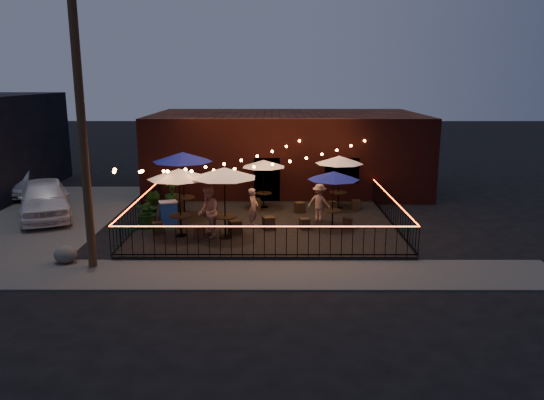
{
  "coord_description": "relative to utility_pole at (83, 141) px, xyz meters",
  "views": [
    {
      "loc": [
        0.28,
        -18.39,
        5.85
      ],
      "look_at": [
        0.24,
        1.46,
        1.25
      ],
      "focal_mm": 35.0,
      "sensor_mm": 36.0,
      "label": 1
    }
  ],
  "objects": [
    {
      "name": "ground",
      "position": [
        5.4,
        2.6,
        -4.0
      ],
      "size": [
        110.0,
        110.0,
        0.0
      ],
      "primitive_type": "plane",
      "color": "black",
      "rests_on": "ground"
    },
    {
      "name": "patio",
      "position": [
        5.4,
        4.6,
        -3.92
      ],
      "size": [
        10.0,
        8.0,
        0.15
      ],
      "primitive_type": "cube",
      "color": "black",
      "rests_on": "ground"
    },
    {
      "name": "sidewalk",
      "position": [
        5.4,
        -0.65,
        -3.98
      ],
      "size": [
        18.0,
        2.5,
        0.05
      ],
      "primitive_type": "cube",
      "color": "#42403D",
      "rests_on": "ground"
    },
    {
      "name": "brick_building",
      "position": [
        6.4,
        12.59,
        -2.0
      ],
      "size": [
        14.0,
        8.0,
        4.0
      ],
      "color": "#35110E",
      "rests_on": "ground"
    },
    {
      "name": "utility_pole",
      "position": [
        0.0,
        0.0,
        0.0
      ],
      "size": [
        0.26,
        0.26,
        8.0
      ],
      "primitive_type": "cylinder",
      "color": "#332115",
      "rests_on": "ground"
    },
    {
      "name": "fence_front",
      "position": [
        5.4,
        0.6,
        -3.34
      ],
      "size": [
        10.0,
        0.04,
        1.04
      ],
      "color": "black",
      "rests_on": "patio"
    },
    {
      "name": "fence_left",
      "position": [
        0.4,
        4.6,
        -3.34
      ],
      "size": [
        0.04,
        8.0,
        1.04
      ],
      "rotation": [
        0.0,
        0.0,
        1.57
      ],
      "color": "black",
      "rests_on": "patio"
    },
    {
      "name": "fence_right",
      "position": [
        10.4,
        4.6,
        -3.34
      ],
      "size": [
        0.04,
        8.0,
        1.04
      ],
      "rotation": [
        0.0,
        0.0,
        1.57
      ],
      "color": "black",
      "rests_on": "patio"
    },
    {
      "name": "festoon_lights",
      "position": [
        4.39,
        4.3,
        -1.48
      ],
      "size": [
        10.02,
        8.72,
        1.32
      ],
      "color": "orange",
      "rests_on": "ground"
    },
    {
      "name": "cafe_table_0",
      "position": [
        2.29,
        2.96,
        -1.56
      ],
      "size": [
        2.58,
        2.58,
        2.51
      ],
      "rotation": [
        0.0,
        0.0,
        0.15
      ],
      "color": "black",
      "rests_on": "patio"
    },
    {
      "name": "cafe_table_1",
      "position": [
        1.97,
        5.72,
        -1.36
      ],
      "size": [
        2.5,
        2.5,
        2.73
      ],
      "rotation": [
        0.0,
        0.0,
        0.01
      ],
      "color": "black",
      "rests_on": "patio"
    },
    {
      "name": "cafe_table_2",
      "position": [
        3.94,
        2.73,
        -1.48
      ],
      "size": [
        3.05,
        3.05,
        2.59
      ],
      "rotation": [
        0.0,
        0.0,
        -0.37
      ],
      "color": "black",
      "rests_on": "patio"
    },
    {
      "name": "cafe_table_3",
      "position": [
        5.27,
        7.37,
        -1.89
      ],
      "size": [
        2.49,
        2.49,
        2.15
      ],
      "rotation": [
        0.0,
        0.0,
        0.34
      ],
      "color": "black",
      "rests_on": "patio"
    },
    {
      "name": "cafe_table_4",
      "position": [
        7.99,
        4.09,
        -1.82
      ],
      "size": [
        2.15,
        2.15,
        2.22
      ],
      "rotation": [
        0.0,
        0.0,
        -0.07
      ],
      "color": "black",
      "rests_on": "patio"
    },
    {
      "name": "cafe_table_5",
      "position": [
        8.59,
        7.27,
        -1.71
      ],
      "size": [
        2.57,
        2.57,
        2.35
      ],
      "rotation": [
        0.0,
        0.0,
        -0.24
      ],
      "color": "black",
      "rests_on": "patio"
    },
    {
      "name": "bistro_chair_0",
      "position": [
        1.37,
        3.23,
        -3.63
      ],
      "size": [
        0.46,
        0.46,
        0.44
      ],
      "primitive_type": "cube",
      "rotation": [
        0.0,
        0.0,
        0.3
      ],
      "color": "black",
      "rests_on": "patio"
    },
    {
      "name": "bistro_chair_1",
      "position": [
        3.0,
        2.71,
        -3.62
      ],
      "size": [
        0.39,
        0.39,
        0.46
      ],
      "primitive_type": "cube",
      "rotation": [
        0.0,
        0.0,
        3.16
      ],
      "color": "black",
      "rests_on": "patio"
    },
    {
      "name": "bistro_chair_2",
      "position": [
        1.52,
        6.52,
        -3.61
      ],
      "size": [
        0.48,
        0.48,
        0.47
      ],
      "primitive_type": "cube",
      "rotation": [
        0.0,
        0.0,
        -0.23
      ],
      "color": "black",
      "rests_on": "patio"
    },
    {
      "name": "bistro_chair_3",
      "position": [
        3.1,
        5.92,
        -3.6
      ],
      "size": [
        0.44,
        0.44,
        0.49
      ],
      "primitive_type": "cube",
      "rotation": [
        0.0,
        0.0,
        3.19
      ],
      "color": "black",
      "rests_on": "patio"
    },
    {
      "name": "bistro_chair_4",
      "position": [
        4.25,
        3.25,
        -3.6
      ],
      "size": [
        0.57,
        0.57,
        0.51
      ],
      "primitive_type": "cube",
      "rotation": [
        0.0,
        0.0,
        0.42
      ],
      "color": "black",
      "rests_on": "patio"
    },
    {
      "name": "bistro_chair_5",
      "position": [
        5.51,
        3.83,
        -3.6
      ],
      "size": [
        0.52,
        0.52,
        0.49
      ],
      "primitive_type": "cube",
      "rotation": [
        0.0,
        0.0,
        3.44
      ],
      "color": "black",
      "rests_on": "patio"
    },
    {
      "name": "bistro_chair_6",
      "position": [
        4.89,
        6.98,
        -3.61
      ],
      "size": [
        0.48,
        0.48,
        0.48
      ],
      "primitive_type": "cube",
      "rotation": [
        0.0,
        0.0,
        0.2
      ],
      "color": "black",
      "rests_on": "patio"
    },
    {
      "name": "bistro_chair_7",
      "position": [
        6.84,
        6.42,
        -3.62
      ],
      "size": [
        0.5,
        0.5,
        0.45
      ],
      "primitive_type": "cube",
      "rotation": [
        0.0,
        0.0,
        3.53
      ],
      "color": "black",
      "rests_on": "patio"
    },
    {
      "name": "bistro_chair_8",
      "position": [
        6.9,
        3.87,
        -3.64
      ],
      "size": [
        0.44,
        0.44,
        0.42
      ],
      "primitive_type": "cube",
      "rotation": [
        0.0,
        0.0,
        0.29
      ],
      "color": "black",
      "rests_on": "patio"
    },
    {
      "name": "bistro_chair_9",
      "position": [
        8.58,
        4.06,
        -3.65
      ],
      "size": [
        0.34,
        0.34,
        0.4
      ],
      "primitive_type": "cube",
      "rotation": [
        0.0,
        0.0,
        3.14
      ],
      "color": "black",
      "rests_on": "patio"
    },
    {
      "name": "bistro_chair_10",
      "position": [
        8.29,
        6.82,
        -3.65
      ],
      "size": [
        0.45,
        0.45,
        0.4
      ],
      "primitive_type": "cube",
      "rotation": [
        0.0,
        0.0,
        0.41
      ],
      "color": "black",
      "rests_on": "patio"
    },
    {
      "name": "bistro_chair_11",
      "position": [
        9.34,
        6.96,
        -3.63
      ],
      "size": [
        0.37,
        0.37,
        0.43
      ],
      "primitive_type": "cube",
      "rotation": [
        0.0,
        0.0,
        3.15
      ],
      "color": "black",
      "rests_on": "patio"
    },
    {
      "name": "patron_a",
      "position": [
        4.91,
        4.17,
        -3.08
      ],
      "size": [
        0.5,
        0.63,
        1.53
      ],
      "primitive_type": "imported",
      "rotation": [
        0.0,
        0.0,
        1.31
      ],
      "color": "tan",
      "rests_on": "patio"
    },
    {
      "name": "patron_b",
      "position": [
        3.33,
        2.82,
        -2.91
      ],
      "size": [
        0.93,
        1.07,
        1.88
      ],
      "primitive_type": "imported",
      "rotation": [
        0.0,
        0.0,
        -1.3
      ],
      "color": "tan",
      "rests_on": "patio"
    },
    {
      "name": "patron_c",
      "position": [
        7.56,
        5.08,
        -3.09
      ],
      "size": [
        1.13,
        0.93,
        1.52
      ],
      "primitive_type": "imported",
      "rotation": [
        0.0,
        0.0,
        2.71
      ],
      "color": "tan",
      "rests_on": "patio"
    },
    {
      "name": "potted_shrub_a",
      "position": [
        0.8,
        4.15,
        -3.24
      ],
      "size": [
        1.11,
        0.97,
        1.21
      ],
      "primitive_type": "imported",
      "rotation": [
        0.0,
        0.0,
        0.03
      ],
      "color": "#183A10",
      "rests_on": "patio"
    },
    {
      "name": "potted_shrub_b",
      "position": [
        0.8,
        4.84,
        -3.18
      ],
      "size": [
        0.78,
        0.65,
        1.34
      ],
      "primitive_type": "imported",
      "rotation": [
        0.0,
        0.0,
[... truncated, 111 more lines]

